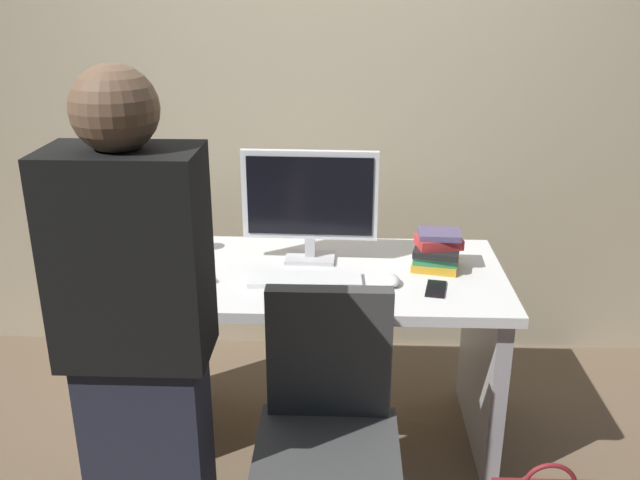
# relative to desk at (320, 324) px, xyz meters

# --- Properties ---
(ground_plane) EXTENTS (9.00, 9.00, 0.00)m
(ground_plane) POSITION_rel_desk_xyz_m (0.00, 0.00, -0.52)
(ground_plane) COLOR brown
(wall_back) EXTENTS (6.40, 0.10, 3.00)m
(wall_back) POSITION_rel_desk_xyz_m (0.00, 0.84, 0.98)
(wall_back) COLOR tan
(wall_back) RESTS_ON ground
(desk) EXTENTS (1.44, 0.76, 0.75)m
(desk) POSITION_rel_desk_xyz_m (0.00, 0.00, 0.00)
(desk) COLOR white
(desk) RESTS_ON ground
(office_chair) EXTENTS (0.52, 0.52, 0.94)m
(office_chair) POSITION_rel_desk_xyz_m (0.05, -0.71, -0.09)
(office_chair) COLOR black
(office_chair) RESTS_ON ground
(person_at_desk) EXTENTS (0.40, 0.24, 1.64)m
(person_at_desk) POSITION_rel_desk_xyz_m (-0.47, -0.83, 0.32)
(person_at_desk) COLOR #262838
(person_at_desk) RESTS_ON ground
(monitor) EXTENTS (0.54, 0.15, 0.46)m
(monitor) POSITION_rel_desk_xyz_m (-0.05, 0.12, 0.49)
(monitor) COLOR silver
(monitor) RESTS_ON desk
(keyboard) EXTENTS (0.43, 0.15, 0.02)m
(keyboard) POSITION_rel_desk_xyz_m (-0.06, -0.11, 0.24)
(keyboard) COLOR white
(keyboard) RESTS_ON desk
(mouse) EXTENTS (0.06, 0.10, 0.03)m
(mouse) POSITION_rel_desk_xyz_m (0.27, -0.12, 0.25)
(mouse) COLOR white
(mouse) RESTS_ON desk
(cup_near_keyboard) EXTENTS (0.07, 0.07, 0.10)m
(cup_near_keyboard) POSITION_rel_desk_xyz_m (-0.49, -0.17, 0.29)
(cup_near_keyboard) COLOR silver
(cup_near_keyboard) RESTS_ON desk
(cup_by_monitor) EXTENTS (0.08, 0.08, 0.09)m
(cup_by_monitor) POSITION_rel_desk_xyz_m (-0.53, 0.21, 0.28)
(cup_by_monitor) COLOR #3372B2
(cup_by_monitor) RESTS_ON desk
(book_stack) EXTENTS (0.21, 0.19, 0.15)m
(book_stack) POSITION_rel_desk_xyz_m (0.46, 0.05, 0.30)
(book_stack) COLOR gold
(book_stack) RESTS_ON desk
(cell_phone) EXTENTS (0.10, 0.15, 0.01)m
(cell_phone) POSITION_rel_desk_xyz_m (0.43, -0.16, 0.24)
(cell_phone) COLOR black
(cell_phone) RESTS_ON desk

